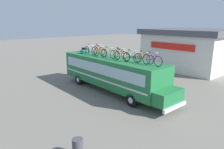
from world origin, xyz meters
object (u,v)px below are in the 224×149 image
luggage_bag_1 (85,50)px  trash_bin (78,147)px  rooftop_bicycle_4 (108,53)px  rooftop_bicycle_6 (121,56)px  luggage_bag_2 (84,52)px  rooftop_bicycle_7 (132,57)px  rooftop_bicycle_9 (152,60)px  rooftop_bicycle_3 (100,52)px  bus (112,72)px  rooftop_bicycle_2 (98,51)px  rooftop_bicycle_8 (144,58)px  rooftop_bicycle_5 (120,54)px  rooftop_bicycle_1 (91,50)px

luggage_bag_1 → trash_bin: 12.63m
rooftop_bicycle_4 → rooftop_bicycle_6: size_ratio=1.05×
luggage_bag_2 → rooftop_bicycle_7: 5.73m
rooftop_bicycle_9 → trash_bin: (1.71, -6.97, -2.80)m
rooftop_bicycle_3 → rooftop_bicycle_6: size_ratio=0.99×
bus → luggage_bag_1: (-4.45, 0.35, 1.36)m
rooftop_bicycle_2 → rooftop_bicycle_3: bearing=-28.7°
bus → luggage_bag_2: (-3.56, -0.37, 1.32)m
rooftop_bicycle_3 → rooftop_bicycle_8: rooftop_bicycle_3 is taller
luggage_bag_1 → rooftop_bicycle_2: 2.45m
luggage_bag_1 → rooftop_bicycle_9: 8.38m
luggage_bag_1 → rooftop_bicycle_3: bearing=-11.8°
rooftop_bicycle_7 → rooftop_bicycle_8: (0.92, 0.33, -0.01)m
bus → rooftop_bicycle_7: size_ratio=6.72×
rooftop_bicycle_2 → rooftop_bicycle_7: rooftop_bicycle_2 is taller
bus → trash_bin: 8.92m
luggage_bag_2 → rooftop_bicycle_7: bearing=3.9°
rooftop_bicycle_2 → rooftop_bicycle_5: rooftop_bicycle_2 is taller
rooftop_bicycle_5 → rooftop_bicycle_8: (2.60, -0.04, 0.01)m
trash_bin → bus: bearing=129.7°
rooftop_bicycle_3 → rooftop_bicycle_4: rooftop_bicycle_3 is taller
rooftop_bicycle_8 → rooftop_bicycle_9: size_ratio=1.03×
bus → rooftop_bicycle_5: bearing=40.7°
rooftop_bicycle_4 → rooftop_bicycle_6: rooftop_bicycle_4 is taller
rooftop_bicycle_1 → rooftop_bicycle_3: (1.59, -0.15, 0.00)m
rooftop_bicycle_4 → rooftop_bicycle_6: bearing=-1.9°
luggage_bag_1 → rooftop_bicycle_1: rooftop_bicycle_1 is taller
rooftop_bicycle_4 → rooftop_bicycle_5: (0.76, 0.55, -0.02)m
rooftop_bicycle_8 → rooftop_bicycle_9: rooftop_bicycle_9 is taller
rooftop_bicycle_5 → rooftop_bicycle_7: rooftop_bicycle_7 is taller
luggage_bag_2 → luggage_bag_1: bearing=141.1°
rooftop_bicycle_5 → trash_bin: (5.17, -7.20, -2.78)m
rooftop_bicycle_5 → rooftop_bicycle_6: 1.04m
rooftop_bicycle_1 → rooftop_bicycle_6: rooftop_bicycle_1 is taller
rooftop_bicycle_5 → rooftop_bicycle_7: bearing=-12.4°
luggage_bag_1 → luggage_bag_2: size_ratio=1.25×
bus → rooftop_bicycle_3: size_ratio=6.93×
rooftop_bicycle_1 → rooftop_bicycle_5: 3.31m
rooftop_bicycle_5 → trash_bin: rooftop_bicycle_5 is taller
rooftop_bicycle_4 → rooftop_bicycle_9: (4.22, 0.32, 0.01)m
luggage_bag_1 → rooftop_bicycle_8: bearing=0.1°
rooftop_bicycle_5 → luggage_bag_2: bearing=-169.2°
rooftop_bicycle_5 → rooftop_bicycle_8: 2.60m
rooftop_bicycle_1 → rooftop_bicycle_2: size_ratio=1.05×
luggage_bag_2 → rooftop_bicycle_4: size_ratio=0.28×
bus → rooftop_bicycle_5: rooftop_bicycle_5 is taller
luggage_bag_2 → rooftop_bicycle_8: bearing=6.2°
bus → rooftop_bicycle_1: bearing=-176.4°
rooftop_bicycle_2 → luggage_bag_2: bearing=-162.7°
rooftop_bicycle_2 → rooftop_bicycle_8: 5.09m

